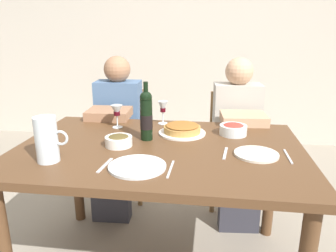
# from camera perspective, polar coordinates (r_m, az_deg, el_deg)

# --- Properties ---
(back_wall) EXTENTS (8.00, 0.10, 2.80)m
(back_wall) POSITION_cam_1_polar(r_m,az_deg,el_deg) (3.96, 4.27, 17.45)
(back_wall) COLOR beige
(back_wall) RESTS_ON ground
(dining_table) EXTENTS (1.50, 1.00, 0.76)m
(dining_table) POSITION_cam_1_polar(r_m,az_deg,el_deg) (1.75, -1.50, -6.43)
(dining_table) COLOR brown
(dining_table) RESTS_ON ground
(wine_bottle) EXTENTS (0.07, 0.07, 0.32)m
(wine_bottle) POSITION_cam_1_polar(r_m,az_deg,el_deg) (1.78, -3.84, 1.85)
(wine_bottle) COLOR black
(wine_bottle) RESTS_ON dining_table
(water_pitcher) EXTENTS (0.16, 0.10, 0.21)m
(water_pitcher) POSITION_cam_1_polar(r_m,az_deg,el_deg) (1.60, -20.48, -2.66)
(water_pitcher) COLOR silver
(water_pitcher) RESTS_ON dining_table
(baked_tart) EXTENTS (0.28, 0.28, 0.06)m
(baked_tart) POSITION_cam_1_polar(r_m,az_deg,el_deg) (1.91, 2.50, -0.56)
(baked_tart) COLOR white
(baked_tart) RESTS_ON dining_table
(salad_bowl) EXTENTS (0.16, 0.16, 0.07)m
(salad_bowl) POSITION_cam_1_polar(r_m,az_deg,el_deg) (1.92, 11.40, -0.50)
(salad_bowl) COLOR silver
(salad_bowl) RESTS_ON dining_table
(olive_bowl) EXTENTS (0.14, 0.14, 0.06)m
(olive_bowl) POSITION_cam_1_polar(r_m,az_deg,el_deg) (1.73, -8.66, -2.49)
(olive_bowl) COLOR white
(olive_bowl) RESTS_ON dining_table
(wine_glass_left_diner) EXTENTS (0.06, 0.06, 0.15)m
(wine_glass_left_diner) POSITION_cam_1_polar(r_m,az_deg,el_deg) (2.09, -0.90, 3.18)
(wine_glass_left_diner) COLOR silver
(wine_glass_left_diner) RESTS_ON dining_table
(wine_glass_right_diner) EXTENTS (0.07, 0.07, 0.14)m
(wine_glass_right_diner) POSITION_cam_1_polar(r_m,az_deg,el_deg) (2.03, -8.99, 2.53)
(wine_glass_right_diner) COLOR silver
(wine_glass_right_diner) RESTS_ON dining_table
(dinner_plate_left_setting) EXTENTS (0.22, 0.22, 0.01)m
(dinner_plate_left_setting) POSITION_cam_1_polar(r_m,az_deg,el_deg) (1.65, 15.26, -4.79)
(dinner_plate_left_setting) COLOR silver
(dinner_plate_left_setting) RESTS_ON dining_table
(dinner_plate_right_setting) EXTENTS (0.26, 0.26, 0.01)m
(dinner_plate_right_setting) POSITION_cam_1_polar(r_m,az_deg,el_deg) (1.46, -5.42, -7.08)
(dinner_plate_right_setting) COLOR silver
(dinner_plate_right_setting) RESTS_ON dining_table
(fork_left_setting) EXTENTS (0.03, 0.16, 0.00)m
(fork_left_setting) POSITION_cam_1_polar(r_m,az_deg,el_deg) (1.64, 10.03, -4.73)
(fork_left_setting) COLOR silver
(fork_left_setting) RESTS_ON dining_table
(knife_left_setting) EXTENTS (0.01, 0.18, 0.00)m
(knife_left_setting) POSITION_cam_1_polar(r_m,az_deg,el_deg) (1.68, 20.34, -5.03)
(knife_left_setting) COLOR silver
(knife_left_setting) RESTS_ON dining_table
(knife_right_setting) EXTENTS (0.01, 0.18, 0.00)m
(knife_right_setting) POSITION_cam_1_polar(r_m,az_deg,el_deg) (1.44, 0.45, -7.57)
(knife_right_setting) COLOR silver
(knife_right_setting) RESTS_ON dining_table
(spoon_right_setting) EXTENTS (0.03, 0.16, 0.00)m
(spoon_right_setting) POSITION_cam_1_polar(r_m,az_deg,el_deg) (1.51, -11.02, -6.78)
(spoon_right_setting) COLOR silver
(spoon_right_setting) RESTS_ON dining_table
(chair_left) EXTENTS (0.42, 0.42, 0.87)m
(chair_left) POSITION_cam_1_polar(r_m,az_deg,el_deg) (2.74, -7.76, -1.65)
(chair_left) COLOR olive
(chair_left) RESTS_ON ground
(diner_left) EXTENTS (0.35, 0.51, 1.16)m
(diner_left) POSITION_cam_1_polar(r_m,az_deg,el_deg) (2.48, -9.11, -0.76)
(diner_left) COLOR #4C6B93
(diner_left) RESTS_ON ground
(chair_right) EXTENTS (0.43, 0.43, 0.87)m
(chair_right) POSITION_cam_1_polar(r_m,az_deg,el_deg) (2.65, 11.33, -2.47)
(chair_right) COLOR olive
(chair_right) RESTS_ON ground
(diner_right) EXTENTS (0.36, 0.53, 1.16)m
(diner_right) POSITION_cam_1_polar(r_m,az_deg,el_deg) (2.39, 12.19, -1.64)
(diner_right) COLOR #B7B2A8
(diner_right) RESTS_ON ground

